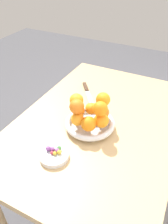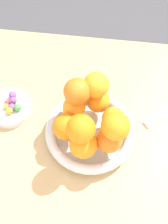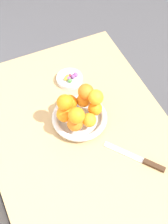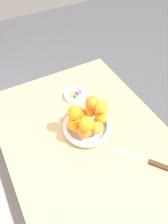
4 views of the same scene
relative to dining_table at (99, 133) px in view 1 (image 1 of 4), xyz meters
name	(u,v)px [view 1 (image 1 of 4)]	position (x,y,z in m)	size (l,w,h in m)	color
ground_plane	(95,201)	(0.00, 0.00, -0.65)	(6.00, 6.00, 0.00)	#4C4C51
dining_table	(99,133)	(0.00, 0.00, 0.00)	(1.10, 0.76, 0.74)	tan
fruit_bowl	(90,124)	(0.07, -0.02, 0.11)	(0.24, 0.24, 0.04)	silver
candy_dish	(54,155)	(0.31, -0.07, 0.10)	(0.12, 0.12, 0.02)	silver
orange_0	(89,124)	(0.13, 0.00, 0.16)	(0.07, 0.07, 0.07)	orange
orange_1	(101,120)	(0.08, 0.04, 0.16)	(0.07, 0.07, 0.07)	orange
orange_2	(102,112)	(0.03, 0.02, 0.16)	(0.06, 0.06, 0.06)	orange
orange_3	(91,109)	(0.02, -0.04, 0.16)	(0.06, 0.06, 0.06)	orange
orange_4	(79,111)	(0.06, -0.09, 0.16)	(0.06, 0.06, 0.06)	orange
orange_5	(77,119)	(0.12, -0.06, 0.16)	(0.06, 0.06, 0.06)	orange
orange_6	(103,100)	(0.02, 0.02, 0.23)	(0.07, 0.07, 0.07)	orange
orange_7	(77,100)	(0.07, -0.09, 0.22)	(0.06, 0.06, 0.06)	orange
orange_8	(100,109)	(0.09, 0.03, 0.23)	(0.07, 0.07, 0.07)	orange
orange_9	(77,107)	(0.11, -0.07, 0.22)	(0.07, 0.07, 0.07)	orange
candy_ball_0	(55,153)	(0.31, -0.06, 0.12)	(0.02, 0.02, 0.02)	gold
candy_ball_1	(52,153)	(0.31, -0.08, 0.12)	(0.01, 0.01, 0.01)	#C6384C
candy_ball_2	(56,151)	(0.29, -0.07, 0.12)	(0.01, 0.01, 0.01)	#472819
candy_ball_3	(48,148)	(0.30, -0.10, 0.12)	(0.02, 0.02, 0.02)	#8C4C99
candy_ball_4	(59,152)	(0.30, -0.05, 0.12)	(0.02, 0.02, 0.02)	gold
candy_ball_5	(59,148)	(0.28, -0.06, 0.12)	(0.02, 0.02, 0.02)	#4C9947
candy_ball_6	(57,150)	(0.29, -0.06, 0.12)	(0.02, 0.02, 0.02)	#8C4C99
candy_ball_7	(52,149)	(0.29, -0.08, 0.12)	(0.02, 0.02, 0.02)	#8C4C99
knife	(88,92)	(-0.19, -0.16, 0.09)	(0.22, 0.18, 0.01)	#3F2819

